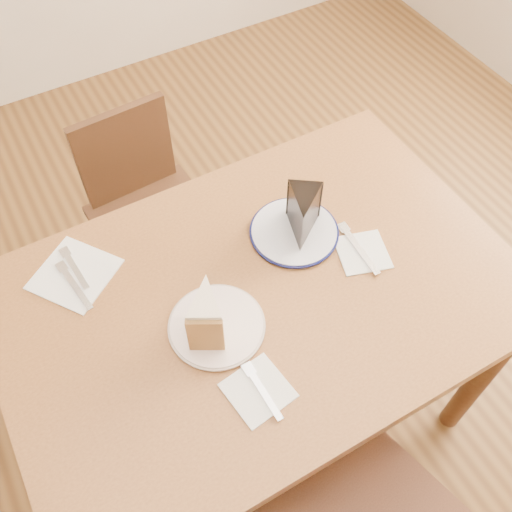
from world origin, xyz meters
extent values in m
plane|color=#452A12|center=(0.00, 0.00, 0.00)|extent=(4.00, 4.00, 0.00)
cube|color=brown|center=(0.00, 0.00, 0.73)|extent=(1.20, 0.80, 0.04)
cylinder|color=#341A0F|center=(0.54, -0.34, 0.35)|extent=(0.06, 0.06, 0.71)
cylinder|color=#341A0F|center=(-0.54, 0.34, 0.35)|extent=(0.06, 0.06, 0.71)
cylinder|color=#341A0F|center=(0.54, 0.34, 0.35)|extent=(0.06, 0.06, 0.71)
cylinder|color=#371B10|center=(0.10, -0.31, 0.22)|extent=(0.04, 0.04, 0.45)
cube|color=black|center=(-0.06, 0.59, 0.40)|extent=(0.39, 0.39, 0.04)
cylinder|color=black|center=(0.09, 0.76, 0.19)|extent=(0.03, 0.03, 0.38)
cylinder|color=black|center=(-0.22, 0.74, 0.19)|extent=(0.03, 0.03, 0.38)
cylinder|color=black|center=(0.11, 0.45, 0.19)|extent=(0.03, 0.03, 0.38)
cylinder|color=black|center=(-0.20, 0.43, 0.19)|extent=(0.03, 0.03, 0.38)
cube|color=black|center=(-0.07, 0.76, 0.58)|extent=(0.32, 0.05, 0.33)
cylinder|color=white|center=(-0.13, -0.03, 0.76)|extent=(0.21, 0.21, 0.01)
cylinder|color=white|center=(0.16, 0.11, 0.76)|extent=(0.21, 0.21, 0.01)
cube|color=white|center=(-0.12, -0.21, 0.75)|extent=(0.14, 0.14, 0.00)
cube|color=white|center=(0.27, -0.03, 0.75)|extent=(0.15, 0.15, 0.00)
cube|color=white|center=(-0.36, 0.26, 0.75)|extent=(0.24, 0.24, 0.00)
cube|color=silver|center=(-0.12, -0.22, 0.76)|extent=(0.02, 0.14, 0.00)
cube|color=silver|center=(0.27, -0.01, 0.76)|extent=(0.03, 0.17, 0.00)
cube|color=silver|center=(-0.35, 0.27, 0.76)|extent=(0.03, 0.14, 0.00)
cube|color=white|center=(-0.37, 0.22, 0.76)|extent=(0.04, 0.16, 0.00)
camera|label=1|loc=(-0.36, -0.61, 1.87)|focal=40.00mm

